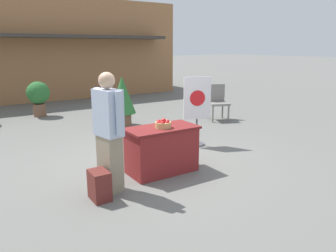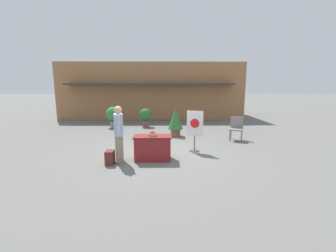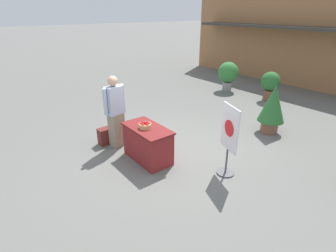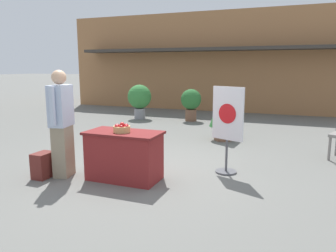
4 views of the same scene
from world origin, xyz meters
name	(u,v)px [view 2 (image 2 of 4)]	position (x,y,z in m)	size (l,w,h in m)	color
ground_plane	(155,154)	(0.00, 0.00, 0.00)	(120.00, 120.00, 0.00)	slate
storefront_building	(152,91)	(-0.65, 10.30, 1.98)	(13.03, 5.56, 3.95)	#9E6B42
display_table	(153,148)	(-0.04, -0.58, 0.40)	(1.20, 0.63, 0.79)	maroon
apple_basket	(152,134)	(-0.04, -0.63, 0.85)	(0.26, 0.26, 0.16)	tan
person_visitor	(119,134)	(-1.06, -0.79, 0.90)	(0.34, 0.60, 1.75)	gray
backpack	(110,157)	(-1.32, -0.99, 0.21)	(0.24, 0.34, 0.42)	maroon
poster_board	(195,129)	(1.42, 0.36, 0.81)	(0.56, 0.36, 1.48)	#4C4C51
patio_chair	(236,127)	(3.48, 2.06, 0.58)	(0.71, 0.71, 1.02)	gray
potted_plant_far_right	(145,116)	(-0.78, 5.33, 0.65)	(0.68, 0.68, 1.07)	brown
potted_plant_far_left	(113,115)	(-2.59, 5.13, 0.72)	(0.82, 0.82, 1.18)	gray
potted_plant_near_left	(176,120)	(0.84, 2.84, 0.76)	(0.70, 0.70, 1.34)	brown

